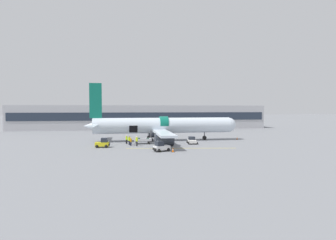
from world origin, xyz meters
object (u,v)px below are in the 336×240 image
object	(u,v)px
baggage_tug_lead	(192,141)
ground_crew_loader_a	(131,141)
baggage_tug_mid	(161,147)
baggage_cart_loading	(143,141)
ground_crew_supervisor	(137,141)
ground_crew_driver	(129,140)
ground_crew_loader_b	(127,139)
ground_crew_helper	(164,139)
baggage_tug_rear	(103,144)
airplane	(161,126)

from	to	relation	value
baggage_tug_lead	ground_crew_loader_a	world-z (taller)	ground_crew_loader_a
baggage_tug_mid	baggage_tug_lead	bearing A→B (deg)	49.15
baggage_cart_loading	ground_crew_supervisor	distance (m)	3.16
baggage_tug_lead	ground_crew_driver	xyz separation A→B (m)	(-12.26, 0.02, 0.31)
ground_crew_loader_b	ground_crew_driver	bearing A→B (deg)	-72.87
ground_crew_loader_b	ground_crew_driver	world-z (taller)	ground_crew_driver
baggage_tug_lead	ground_crew_loader_b	bearing A→B (deg)	172.24
ground_crew_loader_b	ground_crew_supervisor	world-z (taller)	ground_crew_supervisor
baggage_tug_lead	baggage_cart_loading	world-z (taller)	baggage_tug_lead
ground_crew_helper	baggage_tug_mid	bearing A→B (deg)	-101.14
baggage_tug_rear	ground_crew_loader_a	bearing A→B (deg)	14.59
baggage_tug_lead	ground_crew_driver	distance (m)	12.26
baggage_tug_mid	baggage_cart_loading	world-z (taller)	baggage_tug_mid
baggage_tug_rear	baggage_tug_lead	bearing A→B (deg)	8.28
baggage_tug_mid	baggage_cart_loading	size ratio (longest dim) A/B	0.68
airplane	baggage_tug_rear	distance (m)	14.32
baggage_tug_mid	ground_crew_loader_a	xyz separation A→B (m)	(-4.74, 7.24, 0.11)
baggage_cart_loading	ground_crew_helper	xyz separation A→B (m)	(4.19, 0.11, 0.24)
airplane	ground_crew_driver	size ratio (longest dim) A/B	19.33
baggage_tug_rear	ground_crew_loader_a	size ratio (longest dim) A/B	1.67
ground_crew_loader_a	ground_crew_helper	size ratio (longest dim) A/B	0.96
ground_crew_loader_a	ground_crew_supervisor	size ratio (longest dim) A/B	0.85
airplane	baggage_cart_loading	distance (m)	6.57
baggage_tug_mid	ground_crew_helper	xyz separation A→B (m)	(1.90, 9.66, 0.14)
ground_crew_loader_a	ground_crew_supervisor	xyz separation A→B (m)	(1.08, -0.52, 0.15)
baggage_tug_mid	baggage_tug_rear	world-z (taller)	baggage_tug_rear
baggage_cart_loading	ground_crew_loader_a	world-z (taller)	ground_crew_loader_a
ground_crew_driver	ground_crew_helper	size ratio (longest dim) A/B	1.07
ground_crew_loader_a	baggage_cart_loading	bearing A→B (deg)	43.21
baggage_cart_loading	ground_crew_supervisor	world-z (taller)	ground_crew_supervisor
baggage_tug_lead	ground_crew_supervisor	size ratio (longest dim) A/B	1.79
baggage_tug_mid	ground_crew_helper	size ratio (longest dim) A/B	1.82
baggage_tug_mid	ground_crew_driver	distance (m)	9.80
ground_crew_supervisor	ground_crew_helper	size ratio (longest dim) A/B	1.14
airplane	baggage_tug_rear	world-z (taller)	airplane
ground_crew_loader_a	baggage_tug_rear	bearing A→B (deg)	-165.41
baggage_tug_rear	ground_crew_loader_b	bearing A→B (deg)	44.98
ground_crew_loader_a	ground_crew_supervisor	world-z (taller)	ground_crew_supervisor
baggage_cart_loading	ground_crew_supervisor	size ratio (longest dim) A/B	2.34
baggage_tug_mid	ground_crew_loader_b	bearing A→B (deg)	118.49
baggage_cart_loading	baggage_tug_mid	bearing A→B (deg)	-76.50
baggage_tug_rear	ground_crew_helper	bearing A→B (deg)	17.72
airplane	ground_crew_loader_b	bearing A→B (deg)	-152.82
baggage_tug_rear	ground_crew_helper	distance (m)	12.22
ground_crew_helper	ground_crew_loader_b	bearing A→B (deg)	176.13
ground_crew_loader_a	baggage_tug_mid	bearing A→B (deg)	-56.77
ground_crew_loader_a	ground_crew_driver	size ratio (longest dim) A/B	0.91
baggage_tug_rear	ground_crew_supervisor	distance (m)	6.13
ground_crew_loader_b	baggage_tug_rear	bearing A→B (deg)	-135.02
baggage_cart_loading	ground_crew_driver	distance (m)	2.93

